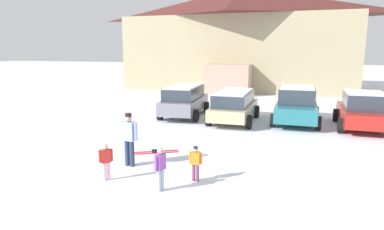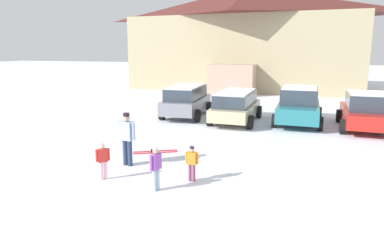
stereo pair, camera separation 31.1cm
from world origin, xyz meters
name	(u,v)px [view 1 (the left image)]	position (x,y,z in m)	size (l,w,h in m)	color
ski_lodge	(242,38)	(-2.29, 26.69, 4.58)	(20.46, 11.85, 9.04)	tan
parked_grey_wagon	(184,100)	(-2.91, 11.66, 0.89)	(2.26, 4.26, 1.66)	gray
parked_beige_suv	(234,105)	(-0.11, 11.08, 0.84)	(2.17, 4.43, 1.54)	tan
parked_teal_hatchback	(296,105)	(2.86, 11.65, 0.90)	(2.26, 4.39, 1.82)	#25727B
parked_red_sedan	(363,110)	(5.77, 11.26, 0.85)	(2.31, 4.15, 1.70)	red
skier_child_in_red_jacket	(106,160)	(-2.10, 2.31, 0.59)	(0.30, 0.29, 1.05)	#EEB0C1
skier_child_in_orange_jacket	(196,162)	(0.28, 2.96, 0.56)	(0.37, 0.16, 0.99)	#7B3C5B
skier_child_in_purple_jacket	(160,166)	(-0.40, 2.07, 0.66)	(0.24, 0.42, 1.16)	#9EB9CA
skier_adult_in_blue_parka	(129,136)	(-2.04, 3.57, 0.94)	(0.61, 0.30, 1.67)	#283552
pair_of_skis	(156,152)	(-1.81, 5.10, 0.02)	(1.50, 0.99, 0.08)	red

